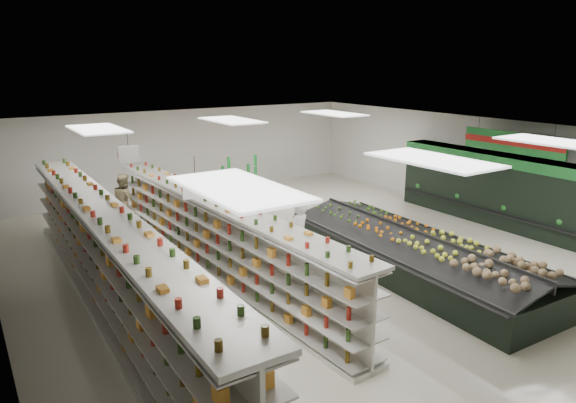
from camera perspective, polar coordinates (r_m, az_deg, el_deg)
floor at (r=13.48m, az=1.92°, el=-6.03°), size 16.00×16.00×0.00m
ceiling at (r=12.68m, az=2.05°, el=7.58°), size 14.00×16.00×0.02m
wall_back at (r=19.93m, az=-11.42°, el=5.40°), size 14.00×0.02×3.20m
wall_right at (r=17.87m, az=20.72°, el=3.62°), size 0.02×16.00×3.20m
produce_wall_case at (r=16.73m, az=23.75°, el=1.32°), size 0.93×8.00×2.20m
aisle_sign_near at (r=9.21m, az=-10.24°, el=1.62°), size 0.52×0.06×0.75m
aisle_sign_far at (r=12.92m, az=-17.29°, el=5.03°), size 0.52×0.06×0.75m
hortifruti_banner at (r=16.25m, az=23.71°, el=6.03°), size 0.12×3.20×0.95m
gondola_left at (r=10.81m, az=-19.20°, el=-6.87°), size 1.04×12.22×2.12m
gondola_center at (r=12.26m, az=-8.05°, el=-4.23°), size 1.26×10.50×1.82m
produce_island at (r=12.67m, az=13.91°, el=-5.58°), size 2.84×7.18×1.06m
soda_endcap at (r=17.82m, az=-5.43°, el=1.94°), size 1.42×1.05×1.69m
shopper_main at (r=12.04m, az=1.15°, el=-4.05°), size 0.78×0.67×1.82m
shopper_background at (r=16.31m, az=-17.66°, el=0.11°), size 0.53×0.83×1.68m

